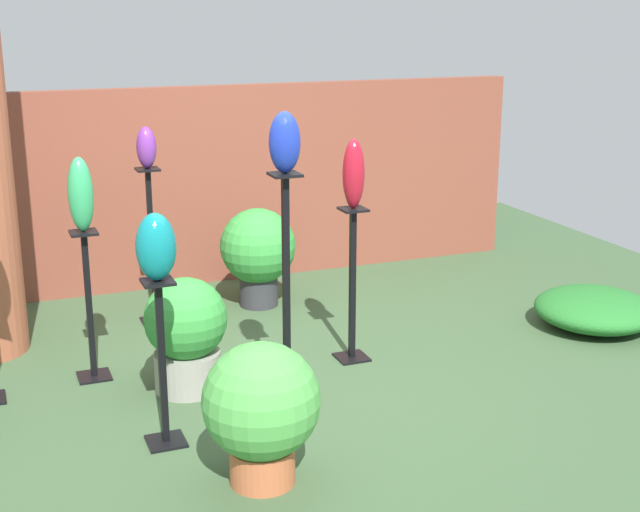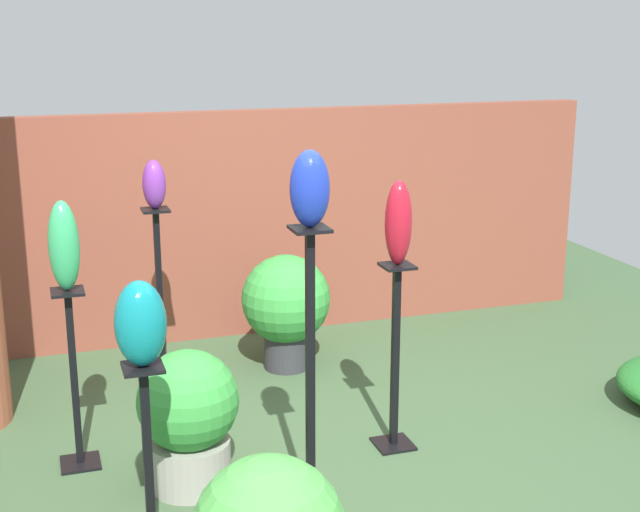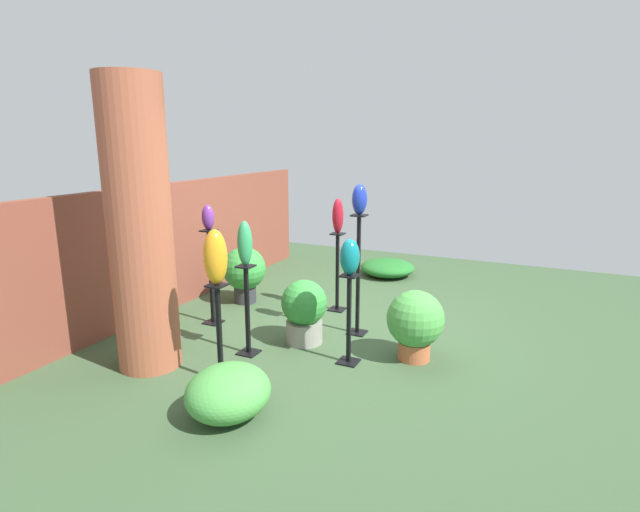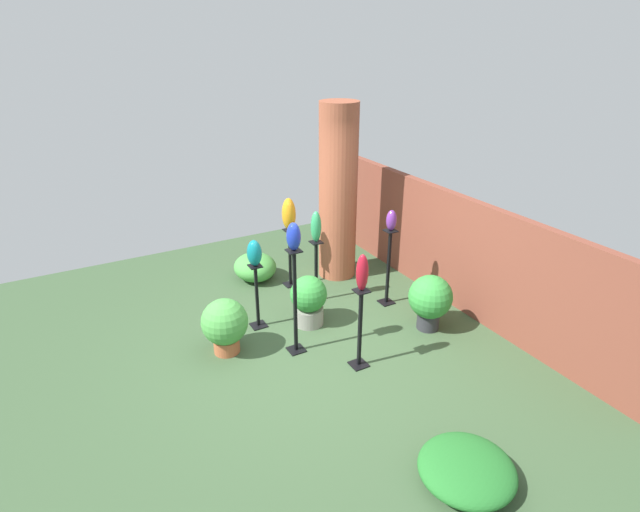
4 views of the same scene
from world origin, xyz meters
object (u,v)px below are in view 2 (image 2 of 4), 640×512
pedestal_violet (160,308)px  pedestal_ruby (395,366)px  art_vase_violet (154,184)px  potted_plant_mid_right (286,304)px  art_vase_ruby (398,223)px  art_vase_cobalt (310,189)px  pedestal_jade (75,388)px  pedestal_teal (149,479)px  art_vase_teal (140,324)px  potted_plant_mid_left (188,416)px  art_vase_jade (64,246)px  pedestal_cobalt (310,388)px

pedestal_violet → pedestal_ruby: (1.06, -1.17, -0.06)m
art_vase_violet → potted_plant_mid_right: 1.18m
art_vase_violet → art_vase_ruby: (1.06, -1.17, -0.05)m
art_vase_cobalt → art_vase_ruby: bearing=39.4°
pedestal_jade → art_vase_cobalt: bearing=-39.9°
pedestal_teal → art_vase_cobalt: (0.75, 0.19, 1.12)m
pedestal_violet → potted_plant_mid_right: pedestal_violet is taller
art_vase_teal → potted_plant_mid_left: art_vase_teal is taller
pedestal_ruby → art_vase_teal: (-1.38, -0.71, 0.62)m
pedestal_jade → art_vase_jade: bearing=90.0°
art_vase_cobalt → art_vase_violet: 1.76m
art_vase_cobalt → pedestal_teal: bearing=-165.6°
pedestal_jade → art_vase_violet: size_ratio=3.22×
pedestal_cobalt → pedestal_ruby: 0.83m
pedestal_jade → pedestal_violet: size_ratio=0.83×
art_vase_violet → potted_plant_mid_left: 1.55m
art_vase_cobalt → potted_plant_mid_right: bearing=77.5°
potted_plant_mid_right → pedestal_violet: bearing=-174.3°
pedestal_cobalt → potted_plant_mid_right: size_ratio=1.79×
art_vase_cobalt → art_vase_ruby: (0.63, 0.52, -0.30)m
pedestal_jade → pedestal_teal: (0.24, -1.02, -0.02)m
art_vase_jade → art_vase_teal: size_ratio=1.29×
art_vase_jade → art_vase_violet: (0.56, 0.86, 0.12)m
art_vase_ruby → art_vase_teal: bearing=-152.8°
pedestal_ruby → art_vase_jade: art_vase_jade is taller
pedestal_jade → pedestal_ruby: (1.62, -0.31, 0.03)m
art_vase_cobalt → art_vase_teal: art_vase_cobalt is taller
art_vase_violet → potted_plant_mid_left: art_vase_violet is taller
pedestal_cobalt → pedestal_violet: 1.74m
art_vase_jade → potted_plant_mid_left: bearing=-37.8°
art_vase_jade → art_vase_ruby: size_ratio=1.03×
pedestal_ruby → art_vase_cobalt: bearing=-140.6°
art_vase_cobalt → pedestal_ruby: bearing=39.4°
pedestal_violet → potted_plant_mid_right: bearing=5.7°
art_vase_violet → art_vase_teal: (-0.32, -1.88, -0.21)m
pedestal_teal → art_vase_teal: 0.67m
art_vase_cobalt → potted_plant_mid_right: art_vase_cobalt is taller
art_vase_violet → pedestal_cobalt: bearing=-75.8°
pedestal_teal → art_vase_violet: 2.10m
pedestal_jade → potted_plant_mid_left: pedestal_jade is taller
pedestal_cobalt → pedestal_violet: (-0.43, 1.69, -0.11)m
pedestal_cobalt → art_vase_violet: size_ratio=4.68×
art_vase_jade → art_vase_ruby: bearing=-10.7°
art_vase_violet → art_vase_cobalt: bearing=-75.8°
pedestal_violet → art_vase_cobalt: (0.43, -1.69, 1.01)m
pedestal_violet → art_vase_teal: size_ratio=3.26×
pedestal_jade → pedestal_violet: 1.03m
pedestal_violet → potted_plant_mid_left: (-0.05, -1.25, -0.15)m
pedestal_ruby → potted_plant_mid_right: 1.27m
pedestal_teal → potted_plant_mid_left: pedestal_teal is taller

